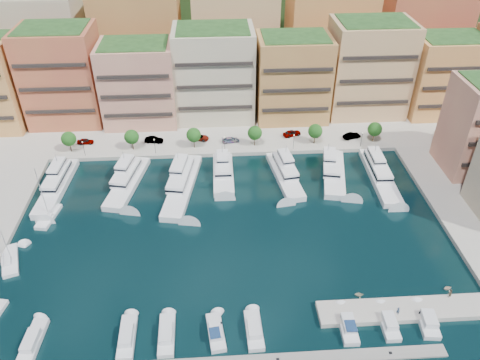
% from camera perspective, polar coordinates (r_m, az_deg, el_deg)
% --- Properties ---
extents(ground, '(400.00, 400.00, 0.00)m').
position_cam_1_polar(ground, '(98.12, -1.16, -6.57)').
color(ground, black).
rests_on(ground, ground).
extents(north_quay, '(220.00, 64.00, 2.00)m').
position_cam_1_polar(north_quay, '(150.01, -2.29, 9.46)').
color(north_quay, '#9E998E').
rests_on(north_quay, ground).
extents(hillside, '(240.00, 40.00, 58.00)m').
position_cam_1_polar(hillside, '(194.30, -2.74, 15.66)').
color(hillside, '#223817').
rests_on(hillside, ground).
extents(finger_pier, '(32.00, 5.00, 2.00)m').
position_cam_1_polar(finger_pier, '(89.25, 19.90, -14.84)').
color(finger_pier, '#9E998E').
rests_on(finger_pier, ground).
extents(apartment_1, '(20.00, 16.50, 26.80)m').
position_cam_1_polar(apartment_1, '(141.18, -20.85, 11.81)').
color(apartment_1, '#B5693C').
rests_on(apartment_1, north_quay).
extents(apartment_2, '(20.00, 15.50, 22.80)m').
position_cam_1_polar(apartment_2, '(135.46, -12.22, 11.45)').
color(apartment_2, tan).
rests_on(apartment_2, north_quay).
extents(apartment_3, '(22.00, 16.50, 25.80)m').
position_cam_1_polar(apartment_3, '(135.18, -3.16, 12.84)').
color(apartment_3, beige).
rests_on(apartment_3, north_quay).
extents(apartment_4, '(20.00, 15.50, 23.80)m').
position_cam_1_polar(apartment_4, '(135.64, 6.42, 12.29)').
color(apartment_4, '#BC8B46').
rests_on(apartment_4, north_quay).
extents(apartment_5, '(22.00, 16.50, 26.80)m').
position_cam_1_polar(apartment_5, '(142.19, 15.34, 13.04)').
color(apartment_5, tan).
rests_on(apartment_5, north_quay).
extents(apartment_6, '(20.00, 15.50, 22.80)m').
position_cam_1_polar(apartment_6, '(149.60, 23.63, 11.61)').
color(apartment_6, '#D4944D').
rests_on(apartment_6, north_quay).
extents(backblock_0, '(26.00, 18.00, 30.00)m').
position_cam_1_polar(backblock_0, '(163.62, -22.93, 15.10)').
color(backblock_0, beige).
rests_on(backblock_0, north_quay).
extents(backblock_1, '(26.00, 18.00, 30.00)m').
position_cam_1_polar(backblock_1, '(156.62, -12.13, 16.21)').
color(backblock_1, '#BC8B46').
rests_on(backblock_1, north_quay).
extents(backblock_2, '(26.00, 18.00, 30.00)m').
position_cam_1_polar(backblock_2, '(155.21, -0.65, 16.79)').
color(backblock_2, tan).
rests_on(backblock_2, north_quay).
extents(backblock_3, '(26.00, 18.00, 30.00)m').
position_cam_1_polar(backblock_3, '(159.53, 10.66, 16.73)').
color(backblock_3, '#D4944D').
rests_on(backblock_3, north_quay).
extents(backblock_4, '(26.00, 18.00, 30.00)m').
position_cam_1_polar(backblock_4, '(169.14, 20.99, 16.15)').
color(backblock_4, '#B5693C').
rests_on(backblock_4, north_quay).
extents(tree_0, '(3.80, 3.80, 5.65)m').
position_cam_1_polar(tree_0, '(128.13, -20.16, 4.72)').
color(tree_0, '#473323').
rests_on(tree_0, north_quay).
extents(tree_1, '(3.80, 3.80, 5.65)m').
position_cam_1_polar(tree_1, '(124.41, -13.08, 5.14)').
color(tree_1, '#473323').
rests_on(tree_1, north_quay).
extents(tree_2, '(3.80, 3.80, 5.65)m').
position_cam_1_polar(tree_2, '(122.68, -5.68, 5.49)').
color(tree_2, '#473323').
rests_on(tree_2, north_quay).
extents(tree_3, '(3.80, 3.80, 5.65)m').
position_cam_1_polar(tree_3, '(123.03, 1.82, 5.75)').
color(tree_3, '#473323').
rests_on(tree_3, north_quay).
extents(tree_4, '(3.80, 3.80, 5.65)m').
position_cam_1_polar(tree_4, '(125.43, 9.16, 5.91)').
color(tree_4, '#473323').
rests_on(tree_4, north_quay).
extents(tree_5, '(3.80, 3.80, 5.65)m').
position_cam_1_polar(tree_5, '(129.78, 16.11, 5.97)').
color(tree_5, '#473323').
rests_on(tree_5, north_quay).
extents(lamppost_0, '(0.30, 0.30, 4.20)m').
position_cam_1_polar(lamppost_0, '(125.55, -18.56, 3.94)').
color(lamppost_0, black).
rests_on(lamppost_0, north_quay).
extents(lamppost_1, '(0.30, 0.30, 4.20)m').
position_cam_1_polar(lamppost_1, '(122.01, -10.38, 4.36)').
color(lamppost_1, black).
rests_on(lamppost_1, north_quay).
extents(lamppost_2, '(0.30, 0.30, 4.20)m').
position_cam_1_polar(lamppost_2, '(121.07, -1.88, 4.71)').
color(lamppost_2, black).
rests_on(lamppost_2, north_quay).
extents(lamppost_3, '(0.30, 0.30, 4.20)m').
position_cam_1_polar(lamppost_3, '(122.79, 6.58, 4.96)').
color(lamppost_3, black).
rests_on(lamppost_3, north_quay).
extents(lamppost_4, '(0.30, 0.30, 4.20)m').
position_cam_1_polar(lamppost_4, '(127.07, 14.64, 5.09)').
color(lamppost_4, black).
rests_on(lamppost_4, north_quay).
extents(yacht_0, '(5.79, 22.42, 7.30)m').
position_cam_1_polar(yacht_0, '(118.15, -21.41, -0.40)').
color(yacht_0, white).
rests_on(yacht_0, ground).
extents(yacht_1, '(9.00, 21.34, 7.30)m').
position_cam_1_polar(yacht_1, '(114.56, -13.52, 0.02)').
color(yacht_1, white).
rests_on(yacht_1, ground).
extents(yacht_2, '(9.11, 25.43, 7.30)m').
position_cam_1_polar(yacht_2, '(111.33, -7.04, -0.24)').
color(yacht_2, white).
rests_on(yacht_2, ground).
extents(yacht_3, '(4.97, 16.68, 7.30)m').
position_cam_1_polar(yacht_3, '(114.19, -2.07, 1.06)').
color(yacht_3, white).
rests_on(yacht_3, ground).
extents(yacht_4, '(7.29, 20.22, 7.30)m').
position_cam_1_polar(yacht_4, '(114.25, 5.46, 0.85)').
color(yacht_4, white).
rests_on(yacht_4, ground).
extents(yacht_5, '(8.63, 20.01, 7.30)m').
position_cam_1_polar(yacht_5, '(116.74, 11.32, 1.15)').
color(yacht_5, white).
rests_on(yacht_5, ground).
extents(yacht_6, '(5.38, 23.20, 7.30)m').
position_cam_1_polar(yacht_6, '(118.61, 16.59, 0.87)').
color(yacht_6, white).
rests_on(yacht_6, ground).
extents(cruiser_0, '(3.07, 9.02, 2.55)m').
position_cam_1_polar(cruiser_0, '(86.62, -23.98, -17.64)').
color(cruiser_0, silver).
rests_on(cruiser_0, ground).
extents(cruiser_2, '(2.74, 8.51, 2.55)m').
position_cam_1_polar(cruiser_2, '(82.51, -13.59, -18.14)').
color(cruiser_2, silver).
rests_on(cruiser_2, ground).
extents(cruiser_3, '(2.72, 8.16, 2.55)m').
position_cam_1_polar(cruiser_3, '(81.56, -8.93, -18.18)').
color(cruiser_3, silver).
rests_on(cruiser_3, ground).
extents(cruiser_4, '(3.35, 7.60, 2.66)m').
position_cam_1_polar(cruiser_4, '(81.05, -2.96, -18.07)').
color(cruiser_4, silver).
rests_on(cruiser_4, ground).
extents(cruiser_5, '(2.92, 7.83, 2.55)m').
position_cam_1_polar(cruiser_5, '(81.25, 1.73, -17.86)').
color(cruiser_5, silver).
rests_on(cruiser_5, ground).
extents(cruiser_7, '(2.83, 7.70, 2.66)m').
position_cam_1_polar(cruiser_7, '(83.73, 12.95, -16.90)').
color(cruiser_7, silver).
rests_on(cruiser_7, ground).
extents(cruiser_8, '(2.65, 7.14, 2.55)m').
position_cam_1_polar(cruiser_8, '(85.77, 17.60, -16.31)').
color(cruiser_8, silver).
rests_on(cruiser_8, ground).
extents(cruiser_9, '(3.55, 7.33, 2.55)m').
position_cam_1_polar(cruiser_9, '(88.20, 21.85, -15.68)').
color(cruiser_9, silver).
rests_on(cruiser_9, ground).
extents(sailboat_1, '(5.52, 9.21, 13.20)m').
position_cam_1_polar(sailboat_1, '(102.20, -26.22, -8.86)').
color(sailboat_1, white).
rests_on(sailboat_1, ground).
extents(sailboat_2, '(4.07, 8.55, 13.20)m').
position_cam_1_polar(sailboat_2, '(109.83, -22.29, -4.21)').
color(sailboat_2, white).
rests_on(sailboat_2, ground).
extents(tender_1, '(1.77, 1.57, 0.87)m').
position_cam_1_polar(tender_1, '(88.77, 14.31, -13.36)').
color(tender_1, '#BFB892').
rests_on(tender_1, ground).
extents(tender_3, '(1.93, 1.75, 0.89)m').
position_cam_1_polar(tender_3, '(94.98, 23.99, -11.93)').
color(tender_3, beige).
rests_on(tender_3, ground).
extents(car_0, '(4.29, 1.75, 1.46)m').
position_cam_1_polar(car_0, '(131.86, -18.33, 4.50)').
color(car_0, gray).
rests_on(car_0, north_quay).
extents(car_1, '(5.04, 2.30, 1.60)m').
position_cam_1_polar(car_1, '(127.83, -10.46, 4.84)').
color(car_1, gray).
rests_on(car_1, north_quay).
extents(car_2, '(5.65, 3.60, 1.45)m').
position_cam_1_polar(car_2, '(127.51, -5.00, 5.21)').
color(car_2, gray).
rests_on(car_2, north_quay).
extents(car_3, '(4.90, 2.57, 1.36)m').
position_cam_1_polar(car_3, '(125.98, -1.15, 4.92)').
color(car_3, gray).
rests_on(car_3, north_quay).
extents(car_4, '(5.38, 3.55, 1.70)m').
position_cam_1_polar(car_4, '(129.58, 6.35, 5.71)').
color(car_4, gray).
rests_on(car_4, north_quay).
extents(car_5, '(5.15, 3.09, 1.60)m').
position_cam_1_polar(car_5, '(131.19, 13.47, 5.27)').
color(car_5, gray).
rests_on(car_5, north_quay).
extents(person_0, '(0.66, 0.69, 1.59)m').
position_cam_1_polar(person_0, '(86.35, 18.71, -14.86)').
color(person_0, '#2A3B55').
rests_on(person_0, finger_pier).
extents(person_1, '(1.01, 0.88, 1.77)m').
position_cam_1_polar(person_1, '(92.13, 24.20, -12.47)').
color(person_1, '#4B3D2D').
rests_on(person_1, finger_pier).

